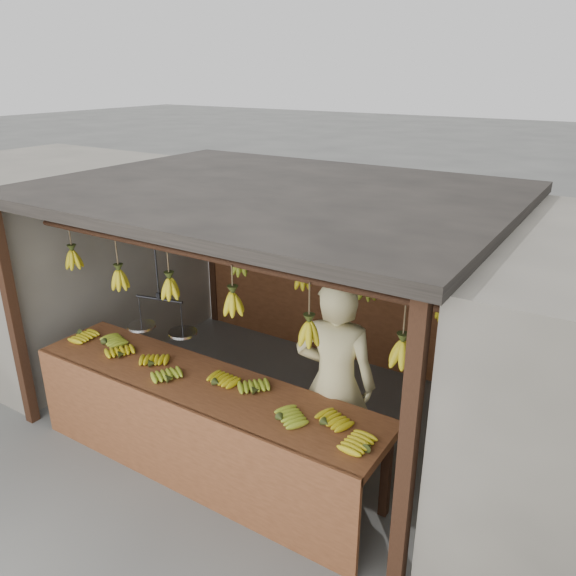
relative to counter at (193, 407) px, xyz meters
The scene contains 8 objects.
ground 1.42m from the counter, 90.24° to the left, with size 80.00×80.00×0.00m, color #5B5B57.
stall 2.00m from the counter, 90.19° to the left, with size 4.30×3.30×2.40m.
neighbor_left 3.83m from the counter, 161.19° to the left, with size 3.00×3.00×2.30m, color slate.
counter is the anchor object (origin of this frame).
hanging_bananas 1.52m from the counter, 90.27° to the left, with size 3.61×2.23×0.40m.
balance_scale 0.80m from the counter, 156.53° to the left, with size 0.66×0.34×0.79m.
vendor 1.23m from the counter, 31.80° to the left, with size 0.69×0.45×1.90m, color beige.
bag_bundles 3.24m from the counter, 53.11° to the left, with size 0.08×0.26×1.21m.
Camera 1 is at (2.89, -4.24, 3.41)m, focal length 35.00 mm.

